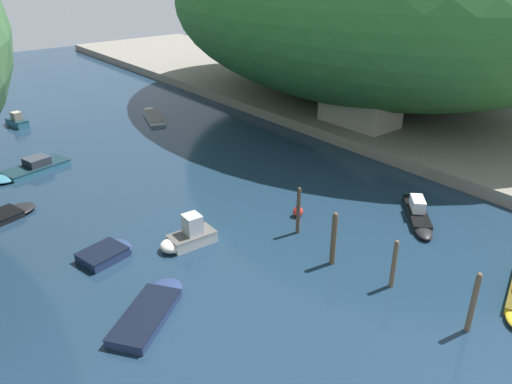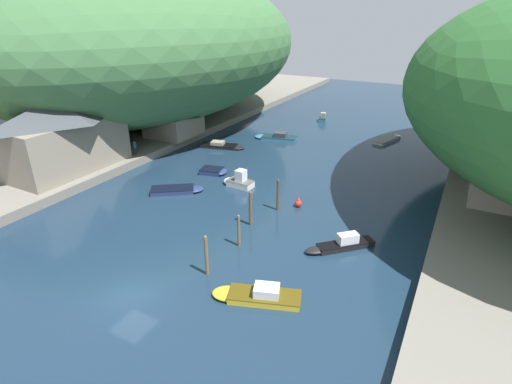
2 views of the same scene
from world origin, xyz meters
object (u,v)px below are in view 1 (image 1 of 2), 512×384
boat_yellow_tender (187,237)px  boat_near_quay (418,215)px  boat_white_cruiser (152,308)px  boat_navy_launch (108,252)px  right_bank_cottage (361,94)px  boat_moored_right (29,168)px  boat_mid_channel (153,115)px  channel_buoy_near (298,211)px  boat_far_upstream (16,121)px

boat_yellow_tender → boat_near_quay: bearing=-113.9°
boat_white_cruiser → boat_navy_launch: bearing=139.8°
right_bank_cottage → boat_moored_right: size_ratio=1.16×
boat_navy_launch → boat_moored_right: bearing=166.3°
boat_yellow_tender → boat_mid_channel: bearing=-20.9°
boat_mid_channel → channel_buoy_near: channel_buoy_near is taller
right_bank_cottage → boat_yellow_tender: size_ratio=2.17×
boat_far_upstream → boat_near_quay: 40.82m
boat_white_cruiser → boat_yellow_tender: 6.38m
boat_far_upstream → boat_near_quay: boat_far_upstream is taller
right_bank_cottage → boat_near_quay: bearing=-126.5°
boat_navy_launch → boat_white_cruiser: (-0.46, -6.14, -0.05)m
boat_navy_launch → boat_far_upstream: (2.94, 29.20, 0.19)m
right_bank_cottage → boat_yellow_tender: 25.53m
boat_mid_channel → boat_moored_right: size_ratio=0.96×
boat_near_quay → boat_yellow_tender: boat_yellow_tender is taller
boat_mid_channel → boat_white_cruiser: size_ratio=1.15×
boat_navy_launch → boat_near_quay: boat_near_quay is taller
boat_navy_launch → boat_far_upstream: boat_far_upstream is taller
boat_far_upstream → boat_white_cruiser: (-3.40, -35.33, -0.23)m
boat_far_upstream → boat_white_cruiser: boat_far_upstream is taller
boat_mid_channel → boat_white_cruiser: (-15.80, -29.15, 0.03)m
boat_yellow_tender → channel_buoy_near: bearing=-98.1°
boat_navy_launch → boat_moored_right: 15.81m
boat_mid_channel → boat_navy_launch: 27.66m
boat_white_cruiser → boat_moored_right: boat_moored_right is taller
channel_buoy_near → boat_mid_channel: bearing=82.8°
right_bank_cottage → boat_navy_launch: 29.23m
channel_buoy_near → boat_yellow_tender: bearing=168.8°
boat_yellow_tender → channel_buoy_near: (7.75, -1.53, -0.16)m
boat_far_upstream → boat_near_quay: bearing=-80.5°
boat_white_cruiser → boat_moored_right: bearing=142.2°
boat_far_upstream → channel_buoy_near: 33.83m
boat_navy_launch → boat_near_quay: size_ratio=0.68×
boat_white_cruiser → channel_buoy_near: size_ratio=5.25×
boat_far_upstream → boat_yellow_tender: (1.33, -31.06, 0.10)m
right_bank_cottage → channel_buoy_near: size_ratio=7.30×
boat_navy_launch → boat_yellow_tender: (4.27, -1.86, 0.29)m
boat_navy_launch → channel_buoy_near: channel_buoy_near is taller
right_bank_cottage → boat_yellow_tender: bearing=-163.1°
boat_moored_right → right_bank_cottage: bearing=-123.3°
boat_navy_launch → boat_moored_right: size_ratio=0.52×
right_bank_cottage → boat_navy_launch: size_ratio=2.26×
boat_navy_launch → boat_yellow_tender: boat_yellow_tender is taller
boat_navy_launch → boat_near_quay: 19.93m
boat_white_cruiser → boat_moored_right: (0.75, 21.95, 0.07)m
boat_mid_channel → boat_moored_right: 16.69m
boat_yellow_tender → boat_white_cruiser: bearing=135.2°
right_bank_cottage → boat_near_quay: right_bank_cottage is taller
right_bank_cottage → boat_mid_channel: right_bank_cottage is taller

